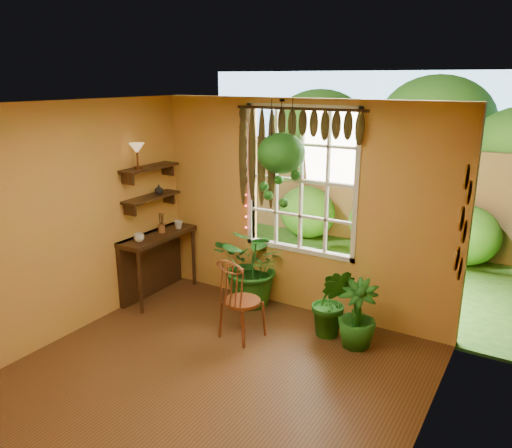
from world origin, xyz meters
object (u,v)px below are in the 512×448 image
at_px(windsor_chair, 241,311).
at_px(potted_plant_mid, 332,302).
at_px(counter_ledge, 153,257).
at_px(potted_plant_left, 255,266).
at_px(hanging_basket, 281,160).

relative_size(windsor_chair, potted_plant_mid, 1.31).
relative_size(counter_ledge, potted_plant_mid, 1.38).
xyz_separation_m(windsor_chair, potted_plant_mid, (0.89, 0.58, 0.11)).
height_order(counter_ledge, potted_plant_left, potted_plant_left).
xyz_separation_m(windsor_chair, potted_plant_left, (-0.32, 0.84, 0.22)).
bearing_deg(potted_plant_left, potted_plant_mid, -12.38).
distance_m(potted_plant_left, hanging_basket, 1.48).
bearing_deg(hanging_basket, potted_plant_mid, -17.26).
relative_size(counter_ledge, windsor_chair, 1.05).
bearing_deg(potted_plant_mid, windsor_chair, -147.28).
bearing_deg(hanging_basket, counter_ledge, -166.79).
bearing_deg(potted_plant_mid, hanging_basket, 162.74).
distance_m(counter_ledge, hanging_basket, 2.31).
xyz_separation_m(counter_ledge, windsor_chair, (1.71, -0.42, -0.22)).
bearing_deg(windsor_chair, counter_ledge, 176.58).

